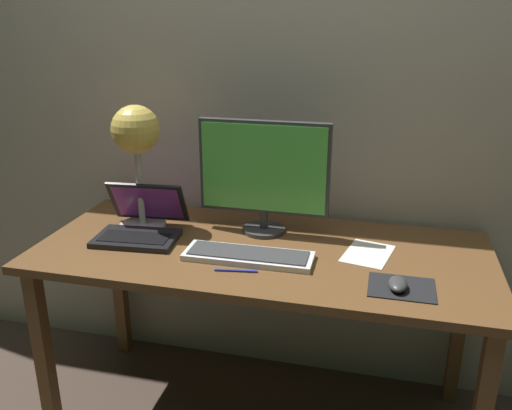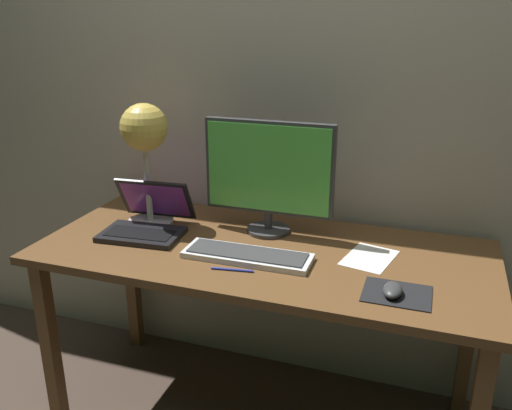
{
  "view_description": "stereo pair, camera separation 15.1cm",
  "coord_description": "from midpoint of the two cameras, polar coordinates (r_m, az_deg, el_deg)",
  "views": [
    {
      "loc": [
        0.4,
        -1.7,
        1.53
      ],
      "look_at": [
        -0.01,
        -0.05,
        0.92
      ],
      "focal_mm": 37.8,
      "sensor_mm": 36.0,
      "label": 1
    },
    {
      "loc": [
        0.55,
        -1.66,
        1.53
      ],
      "look_at": [
        -0.01,
        -0.05,
        0.92
      ],
      "focal_mm": 37.8,
      "sensor_mm": 36.0,
      "label": 2
    }
  ],
  "objects": [
    {
      "name": "monitor",
      "position": [
        1.98,
        3.54,
        3.43
      ],
      "size": [
        0.49,
        0.16,
        0.43
      ],
      "color": "#38383A",
      "rests_on": "desk"
    },
    {
      "name": "desk",
      "position": [
        1.95,
        2.95,
        -6.78
      ],
      "size": [
        1.6,
        0.7,
        0.74
      ],
      "color": "brown",
      "rests_on": "ground"
    },
    {
      "name": "paper_sheet_near_mouse",
      "position": [
        1.9,
        14.15,
        -5.48
      ],
      "size": [
        0.19,
        0.24,
        0.0
      ],
      "primitive_type": "cube",
      "rotation": [
        0.0,
        0.0,
        -0.21
      ],
      "color": "white",
      "rests_on": "desk"
    },
    {
      "name": "mouse",
      "position": [
        1.67,
        16.82,
        -8.66
      ],
      "size": [
        0.06,
        0.1,
        0.03
      ],
      "primitive_type": "ellipsoid",
      "color": "#38383A",
      "rests_on": "mousepad"
    },
    {
      "name": "keyboard_main",
      "position": [
        1.83,
        1.43,
        -5.39
      ],
      "size": [
        0.44,
        0.14,
        0.03
      ],
      "color": "silver",
      "rests_on": "desk"
    },
    {
      "name": "laptop",
      "position": [
        2.07,
        -9.3,
        -1.32
      ],
      "size": [
        0.32,
        0.31,
        0.19
      ],
      "color": "black",
      "rests_on": "desk"
    },
    {
      "name": "mousepad",
      "position": [
        1.69,
        17.2,
        -9.01
      ],
      "size": [
        0.2,
        0.16,
        0.0
      ],
      "primitive_type": "cube",
      "color": "black",
      "rests_on": "desk"
    },
    {
      "name": "back_wall",
      "position": [
        2.15,
        6.32,
        13.46
      ],
      "size": [
        4.8,
        0.06,
        2.6
      ],
      "primitive_type": "cube",
      "color": "#B2A893",
      "rests_on": "ground"
    },
    {
      "name": "pen",
      "position": [
        1.75,
        -0.06,
        -6.91
      ],
      "size": [
        0.14,
        0.03,
        0.01
      ],
      "primitive_type": "cylinder",
      "rotation": [
        0.0,
        1.57,
        0.15
      ],
      "color": "#2633A5",
      "rests_on": "desk"
    },
    {
      "name": "desk_lamp",
      "position": [
        2.06,
        -9.66,
        7.14
      ],
      "size": [
        0.18,
        0.18,
        0.48
      ],
      "color": "beige",
      "rests_on": "desk"
    }
  ]
}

